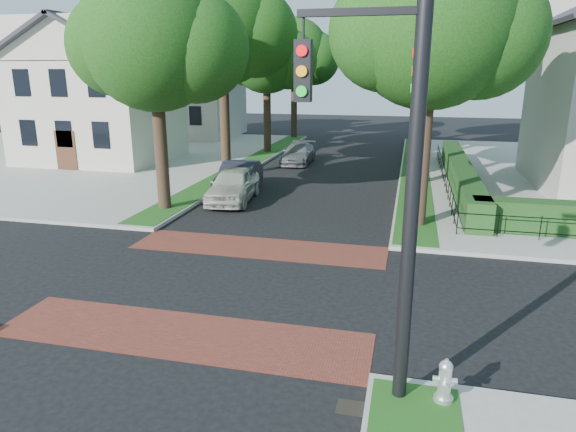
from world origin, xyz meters
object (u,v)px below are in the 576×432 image
object	(u,v)px
parked_car_middle	(239,178)
parked_car_rear	(298,154)
fire_hydrant	(445,381)
parked_car_front	(233,185)
traffic_signal	(402,153)

from	to	relation	value
parked_car_middle	parked_car_rear	world-z (taller)	parked_car_middle
parked_car_rear	parked_car_middle	bearing A→B (deg)	-97.05
parked_car_middle	fire_hydrant	size ratio (longest dim) A/B	5.55
parked_car_front	parked_car_rear	world-z (taller)	parked_car_front
parked_car_front	fire_hydrant	bearing A→B (deg)	-62.48
parked_car_middle	parked_car_rear	bearing A→B (deg)	77.59
traffic_signal	parked_car_rear	world-z (taller)	traffic_signal
parked_car_front	fire_hydrant	xyz separation A→B (m)	(9.00, -14.00, -0.25)
parked_car_middle	traffic_signal	bearing A→B (deg)	-67.76
parked_car_rear	fire_hydrant	distance (m)	26.25
parked_car_rear	fire_hydrant	world-z (taller)	parked_car_rear
traffic_signal	fire_hydrant	xyz separation A→B (m)	(1.02, -0.19, -4.14)
traffic_signal	fire_hydrant	bearing A→B (deg)	-10.77
traffic_signal	parked_car_front	xyz separation A→B (m)	(-7.99, 13.81, -3.90)
parked_car_middle	fire_hydrant	xyz separation A→B (m)	(9.29, -15.64, -0.23)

